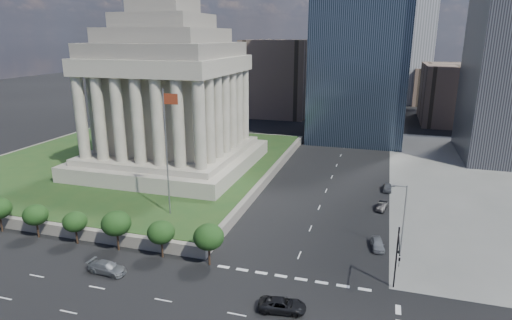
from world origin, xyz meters
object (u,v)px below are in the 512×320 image
at_px(war_memorial, 168,76).
at_px(street_lamp_north, 403,215).
at_px(traffic_signal_ne, 397,256).
at_px(flagpole, 167,146).
at_px(parked_sedan_mid, 382,206).
at_px(parked_sedan_far, 387,188).
at_px(pickup_truck, 282,305).
at_px(parked_sedan_near, 378,244).
at_px(suv_grey, 107,268).

relative_size(war_memorial, street_lamp_north, 3.90).
bearing_deg(traffic_signal_ne, flagpole, 163.29).
xyz_separation_m(parked_sedan_mid, parked_sedan_far, (0.79, 10.16, 0.03)).
xyz_separation_m(flagpole, pickup_truck, (22.46, -16.93, -12.38)).
xyz_separation_m(street_lamp_north, parked_sedan_far, (-1.83, 25.37, -4.97)).
distance_m(traffic_signal_ne, pickup_truck, 14.32).
height_order(war_memorial, pickup_truck, war_memorial).
relative_size(parked_sedan_near, parked_sedan_mid, 1.06).
distance_m(war_memorial, traffic_signal_ne, 60.00).
bearing_deg(pickup_truck, street_lamp_north, -43.45).
distance_m(flagpole, parked_sedan_near, 34.50).
height_order(flagpole, parked_sedan_near, flagpole).
bearing_deg(flagpole, street_lamp_north, 1.63).
xyz_separation_m(flagpole, parked_sedan_near, (32.17, 1.19, -12.39)).
distance_m(street_lamp_north, parked_sedan_mid, 16.22).
relative_size(pickup_truck, suv_grey, 1.02).
bearing_deg(street_lamp_north, pickup_truck, -125.29).
bearing_deg(war_memorial, flagpole, -63.11).
distance_m(suv_grey, parked_sedan_near, 37.21).
height_order(street_lamp_north, parked_sedan_far, street_lamp_north).
bearing_deg(parked_sedan_far, parked_sedan_near, -92.81).
relative_size(street_lamp_north, parked_sedan_far, 2.45).
xyz_separation_m(suv_grey, parked_sedan_far, (34.30, 42.10, -0.06)).
height_order(war_memorial, traffic_signal_ne, war_memorial).
bearing_deg(parked_sedan_far, war_memorial, -177.20).
bearing_deg(flagpole, war_memorial, 116.89).
bearing_deg(pickup_truck, parked_sedan_far, -22.24).
height_order(war_memorial, parked_sedan_far, war_memorial).
height_order(street_lamp_north, suv_grey, street_lamp_north).
xyz_separation_m(street_lamp_north, pickup_truck, (-12.69, -17.93, -4.93)).
xyz_separation_m(war_memorial, pickup_truck, (34.63, -40.93, -20.67)).
height_order(parked_sedan_near, parked_sedan_far, parked_sedan_near).
bearing_deg(parked_sedan_near, street_lamp_north, -12.28).
relative_size(flagpole, traffic_signal_ne, 2.50).
bearing_deg(traffic_signal_ne, street_lamp_north, 85.81).
height_order(war_memorial, suv_grey, war_memorial).
bearing_deg(suv_grey, parked_sedan_near, -59.51).
relative_size(flagpole, suv_grey, 3.84).
bearing_deg(parked_sedan_mid, flagpole, -143.84).
height_order(street_lamp_north, parked_sedan_mid, street_lamp_north).
height_order(suv_grey, parked_sedan_mid, suv_grey).
bearing_deg(parked_sedan_far, parked_sedan_mid, -94.62).
bearing_deg(suv_grey, street_lamp_north, -61.70).
xyz_separation_m(traffic_signal_ne, street_lamp_north, (0.83, 11.30, 0.41)).
height_order(parked_sedan_near, parked_sedan_mid, parked_sedan_near).
height_order(traffic_signal_ne, pickup_truck, traffic_signal_ne).
height_order(street_lamp_north, pickup_truck, street_lamp_north).
bearing_deg(parked_sedan_near, flagpole, 173.44).
height_order(flagpole, street_lamp_north, flagpole).
distance_m(pickup_truck, suv_grey, 23.46).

